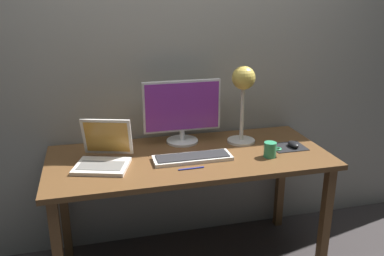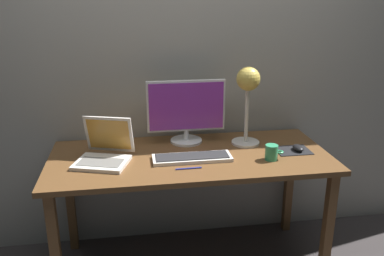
% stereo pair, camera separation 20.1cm
% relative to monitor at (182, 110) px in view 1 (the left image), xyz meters
% --- Properties ---
extents(back_wall, '(4.80, 0.06, 2.60)m').
position_rel_monitor_xyz_m(back_wall, '(-0.01, 0.18, 0.35)').
color(back_wall, '#9E998E').
rests_on(back_wall, ground).
extents(desk, '(1.60, 0.70, 0.74)m').
position_rel_monitor_xyz_m(desk, '(-0.01, -0.22, -0.29)').
color(desk, brown).
rests_on(desk, ground).
extents(monitor, '(0.48, 0.20, 0.39)m').
position_rel_monitor_xyz_m(monitor, '(0.00, 0.00, 0.00)').
color(monitor, silver).
rests_on(monitor, desk).
extents(keyboard_main, '(0.44, 0.14, 0.03)m').
position_rel_monitor_xyz_m(keyboard_main, '(-0.00, -0.29, -0.20)').
color(keyboard_main, silver).
rests_on(keyboard_main, desk).
extents(laptop, '(0.35, 0.35, 0.24)m').
position_rel_monitor_xyz_m(laptop, '(-0.48, -0.22, -0.14)').
color(laptop, silver).
rests_on(laptop, desk).
extents(desk_lamp, '(0.17, 0.17, 0.48)m').
position_rel_monitor_xyz_m(desk_lamp, '(0.36, -0.09, 0.13)').
color(desk_lamp, beige).
rests_on(desk_lamp, desk).
extents(mousepad, '(0.20, 0.16, 0.00)m').
position_rel_monitor_xyz_m(mousepad, '(0.60, -0.24, -0.21)').
color(mousepad, black).
rests_on(mousepad, desk).
extents(mouse, '(0.06, 0.10, 0.03)m').
position_rel_monitor_xyz_m(mouse, '(0.63, -0.25, -0.19)').
color(mouse, black).
rests_on(mouse, mousepad).
extents(coffee_mug, '(0.11, 0.07, 0.09)m').
position_rel_monitor_xyz_m(coffee_mug, '(0.43, -0.35, -0.16)').
color(coffee_mug, '#339966').
rests_on(coffee_mug, desk).
extents(pen, '(0.14, 0.01, 0.01)m').
position_rel_monitor_xyz_m(pen, '(-0.05, -0.41, -0.20)').
color(pen, '#2633A5').
rests_on(pen, desk).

